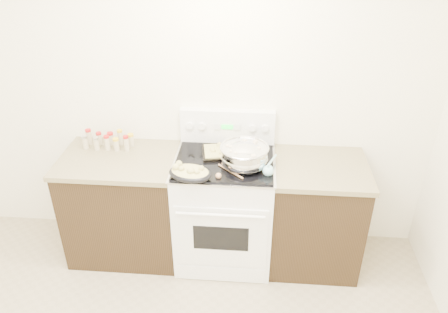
# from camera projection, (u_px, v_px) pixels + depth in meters

# --- Properties ---
(room_shell) EXTENTS (4.10, 3.60, 2.75)m
(room_shell) POSITION_uv_depth(u_px,v_px,m) (109.00, 172.00, 1.75)
(room_shell) COLOR white
(room_shell) RESTS_ON ground
(counter_left) EXTENTS (0.93, 0.67, 0.92)m
(counter_left) POSITION_uv_depth(u_px,v_px,m) (126.00, 205.00, 3.64)
(counter_left) COLOR black
(counter_left) RESTS_ON ground
(counter_right) EXTENTS (0.73, 0.67, 0.92)m
(counter_right) POSITION_uv_depth(u_px,v_px,m) (314.00, 214.00, 3.53)
(counter_right) COLOR black
(counter_right) RESTS_ON ground
(kitchen_range) EXTENTS (0.78, 0.73, 1.22)m
(kitchen_range) POSITION_uv_depth(u_px,v_px,m) (225.00, 207.00, 3.56)
(kitchen_range) COLOR white
(kitchen_range) RESTS_ON ground
(mixing_bowl) EXTENTS (0.46, 0.46, 0.21)m
(mixing_bowl) POSITION_uv_depth(u_px,v_px,m) (244.00, 156.00, 3.21)
(mixing_bowl) COLOR silver
(mixing_bowl) RESTS_ON kitchen_range
(roasting_pan) EXTENTS (0.35, 0.28, 0.11)m
(roasting_pan) POSITION_uv_depth(u_px,v_px,m) (190.00, 173.00, 3.08)
(roasting_pan) COLOR black
(roasting_pan) RESTS_ON kitchen_range
(baking_sheet) EXTENTS (0.40, 0.31, 0.06)m
(baking_sheet) POSITION_uv_depth(u_px,v_px,m) (225.00, 152.00, 3.40)
(baking_sheet) COLOR black
(baking_sheet) RESTS_ON kitchen_range
(wooden_spoon) EXTENTS (0.20, 0.19, 0.04)m
(wooden_spoon) POSITION_uv_depth(u_px,v_px,m) (223.00, 174.00, 3.13)
(wooden_spoon) COLOR tan
(wooden_spoon) RESTS_ON kitchen_range
(blue_ladle) EXTENTS (0.11, 0.28, 0.10)m
(blue_ladle) POSITION_uv_depth(u_px,v_px,m) (269.00, 169.00, 3.14)
(blue_ladle) COLOR #99DDE4
(blue_ladle) RESTS_ON kitchen_range
(spice_jars) EXTENTS (0.40, 0.15, 0.13)m
(spice_jars) POSITION_uv_depth(u_px,v_px,m) (108.00, 140.00, 3.53)
(spice_jars) COLOR #BFB28C
(spice_jars) RESTS_ON counter_left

